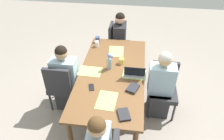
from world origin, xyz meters
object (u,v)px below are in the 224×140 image
dining_table (112,76)px  coffee_mug_centre_left (98,39)px  person_head_right_left_near (120,43)px  laptop_near_right_near (134,73)px  person_near_right_near (160,88)px  coffee_mug_near_left (121,61)px  chair_far_left_far (61,85)px  flower_vase (109,61)px  chair_near_right_near (163,86)px  chair_head_right_left_near (116,42)px  book_red_cover (133,88)px  coffee_mug_near_right (97,44)px  phone_black (91,87)px  person_far_left_far (66,81)px  book_blue_cover (124,114)px

dining_table → coffee_mug_centre_left: 1.02m
person_head_right_left_near → laptop_near_right_near: person_head_right_left_near is taller
person_near_right_near → coffee_mug_near_left: size_ratio=12.12×
chair_far_left_far → flower_vase: bearing=-74.3°
chair_far_left_far → chair_near_right_near: bearing=-83.8°
coffee_mug_near_left → coffee_mug_centre_left: size_ratio=0.90×
dining_table → chair_head_right_left_near: chair_head_right_left_near is taller
book_red_cover → laptop_near_right_near: bearing=20.3°
coffee_mug_near_right → flower_vase: bearing=-153.4°
coffee_mug_centre_left → chair_head_right_left_near: bearing=-33.3°
person_near_right_near → coffee_mug_near_left: bearing=67.5°
person_head_right_left_near → phone_black: (-1.73, 0.23, 0.23)m
person_near_right_near → flower_vase: bearing=82.4°
book_red_cover → phone_black: 0.60m
laptop_near_right_near → phone_black: 0.70m
flower_vase → book_red_cover: 0.61m
coffee_mug_near_left → book_red_cover: size_ratio=0.49×
dining_table → chair_head_right_left_near: 1.42m
chair_head_right_left_near → laptop_near_right_near: laptop_near_right_near is taller
chair_head_right_left_near → chair_far_left_far: 1.69m
coffee_mug_near_left → phone_black: coffee_mug_near_left is taller
person_near_right_near → book_red_cover: size_ratio=5.97×
person_far_left_far → book_blue_cover: (-0.81, -1.03, 0.24)m
person_near_right_near → phone_black: bearing=110.5°
coffee_mug_near_left → book_red_cover: (-0.61, -0.22, -0.03)m
person_near_right_near → coffee_mug_near_right: size_ratio=11.33×
coffee_mug_centre_left → coffee_mug_near_left: bearing=-141.4°
coffee_mug_near_right → book_red_cover: 1.33m
flower_vase → book_blue_cover: bearing=-161.7°
dining_table → book_blue_cover: (-0.85, -0.26, 0.09)m
chair_far_left_far → book_red_cover: bearing=-101.2°
coffee_mug_near_right → laptop_near_right_near: bearing=-137.0°
coffee_mug_near_left → dining_table: bearing=155.2°
flower_vase → book_blue_cover: (-0.95, -0.31, -0.12)m
coffee_mug_near_right → coffee_mug_centre_left: (0.16, 0.02, 0.00)m
chair_head_right_left_near → book_red_cover: bearing=-166.0°
chair_head_right_left_near → person_far_left_far: size_ratio=0.75×
person_far_left_far → flower_vase: size_ratio=4.25×
laptop_near_right_near → coffee_mug_near_right: (0.79, 0.73, 0.01)m
chair_head_right_left_near → chair_far_left_far: size_ratio=1.00×
chair_head_right_left_near → coffee_mug_near_right: chair_head_right_left_near is taller
phone_black → person_far_left_far: bearing=39.5°
coffee_mug_near_right → phone_black: (-1.15, -0.13, -0.05)m
person_head_right_left_near → book_red_cover: bearing=-167.9°
laptop_near_right_near → book_red_cover: bearing=179.0°
chair_far_left_far → person_far_left_far: (0.07, -0.06, 0.03)m
laptop_near_right_near → person_far_left_far: bearing=90.6°
person_far_left_far → coffee_mug_near_right: bearing=-25.8°
chair_near_right_near → book_blue_cover: (-0.92, 0.58, 0.27)m
person_near_right_near → coffee_mug_centre_left: bearing=51.8°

